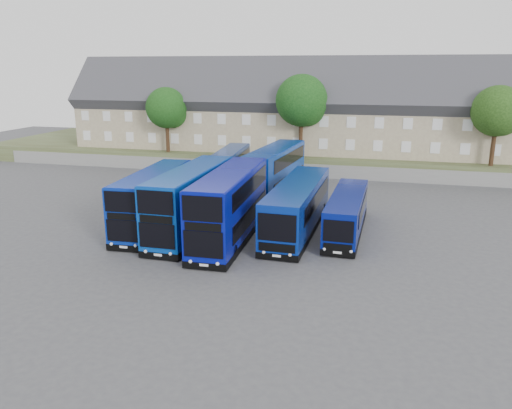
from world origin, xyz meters
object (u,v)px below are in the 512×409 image
(coach_east_a, at_px, (298,207))
(tree_mid, at_px, (303,103))
(tree_east, at_px, (499,113))
(dd_front_left, at_px, (154,201))
(dd_front_mid, at_px, (192,202))
(tree_west, at_px, (168,109))

(coach_east_a, height_order, tree_mid, tree_mid)
(tree_mid, height_order, tree_east, tree_mid)
(dd_front_left, bearing_deg, coach_east_a, 8.09)
(coach_east_a, bearing_deg, dd_front_left, -167.10)
(dd_front_mid, xyz_separation_m, tree_west, (-11.52, 22.38, 4.73))
(coach_east_a, distance_m, tree_east, 26.89)
(coach_east_a, xyz_separation_m, tree_east, (17.04, 20.04, 5.61))
(coach_east_a, bearing_deg, tree_west, 135.14)
(dd_front_left, distance_m, dd_front_mid, 3.17)
(dd_front_mid, xyz_separation_m, coach_east_a, (7.45, 2.34, -0.55))
(dd_front_mid, bearing_deg, tree_mid, 79.39)
(dd_front_left, xyz_separation_m, coach_east_a, (10.60, 2.10, -0.34))
(dd_front_left, distance_m, tree_mid, 24.62)
(dd_front_mid, bearing_deg, coach_east_a, 17.91)
(dd_front_mid, height_order, tree_east, tree_east)
(tree_mid, bearing_deg, coach_east_a, -81.79)
(tree_east, bearing_deg, tree_mid, 178.57)
(coach_east_a, bearing_deg, tree_east, 51.35)
(tree_west, distance_m, tree_east, 36.00)
(tree_mid, relative_size, tree_east, 1.12)
(coach_east_a, xyz_separation_m, tree_west, (-18.96, 20.04, 5.27))
(tree_west, bearing_deg, tree_east, 0.00)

